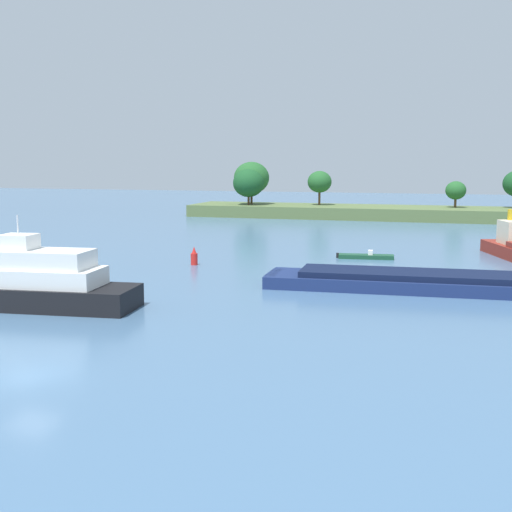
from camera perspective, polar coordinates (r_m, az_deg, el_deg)
ground_plane at (r=35.30m, az=-18.75°, el=-9.77°), size 400.00×400.00×0.00m
treeline_island at (r=126.58m, az=10.89°, el=4.28°), size 81.98×13.67×10.49m
fishing_skiff at (r=74.00m, az=9.41°, el=-0.03°), size 6.32×2.29×0.94m
cargo_barge at (r=56.84m, az=16.71°, el=-2.07°), size 29.66×7.24×5.63m
channel_buoy_red at (r=68.74m, az=-5.32°, el=-0.10°), size 0.70×0.70×1.90m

